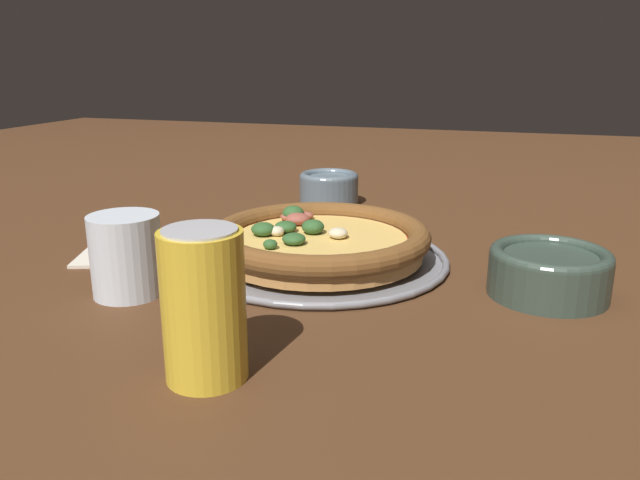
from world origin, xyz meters
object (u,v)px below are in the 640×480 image
bowl_far (329,187)px  bowl_near (549,271)px  napkin (132,250)px  pizza_tray (320,259)px  pizza (319,239)px  drinking_cup (126,255)px  beverage_can (207,306)px  fork (107,246)px

bowl_far → bowl_near: bearing=-134.3°
bowl_near → napkin: (-0.00, 0.51, -0.02)m
pizza_tray → napkin: bearing=98.4°
pizza → bowl_far: bearing=14.5°
bowl_near → drinking_cup: bearing=106.8°
drinking_cup → beverage_can: (-0.14, -0.17, 0.02)m
bowl_near → drinking_cup: (-0.13, 0.43, 0.02)m
pizza_tray → napkin: pizza_tray is taller
pizza → beverage_can: size_ratio=2.20×
napkin → beverage_can: beverage_can is taller
pizza → beverage_can: beverage_can is taller
napkin → fork: bearing=76.3°
pizza → fork: (-0.03, 0.29, -0.03)m
bowl_near → beverage_can: bearing=135.6°
bowl_near → beverage_can: size_ratio=1.02×
pizza_tray → drinking_cup: drinking_cup is taller
pizza → napkin: 0.25m
fork → beverage_can: (-0.28, -0.30, 0.06)m
bowl_near → beverage_can: beverage_can is taller
drinking_cup → fork: (0.14, 0.13, -0.04)m
pizza_tray → beverage_can: size_ratio=2.58×
pizza_tray → fork: bearing=94.9°
bowl_far → napkin: bearing=154.1°
pizza_tray → bowl_near: (-0.03, -0.27, 0.02)m
drinking_cup → beverage_can: size_ratio=0.71×
pizza_tray → pizza: pizza is taller
pizza → fork: 0.29m
bowl_near → fork: bearing=89.2°
drinking_cup → bowl_near: bearing=-73.2°
pizza → bowl_far: 0.32m
fork → napkin: bearing=65.9°
pizza → bowl_near: pizza is taller
beverage_can → pizza: bearing=0.8°
bowl_far → drinking_cup: drinking_cup is taller
pizza → bowl_far: size_ratio=2.69×
pizza_tray → beverage_can: 0.31m
bowl_near → drinking_cup: size_ratio=1.44×
bowl_near → bowl_far: (0.34, 0.35, 0.00)m
napkin → fork: size_ratio=0.88×
bowl_far → beverage_can: 0.62m
fork → pizza: bearing=84.6°
bowl_far → fork: (-0.33, 0.21, -0.03)m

